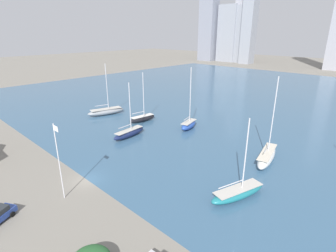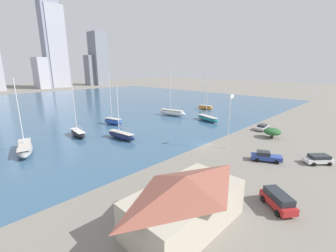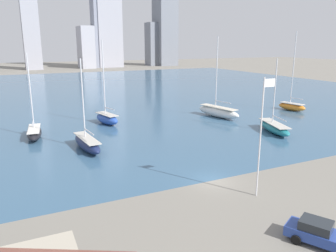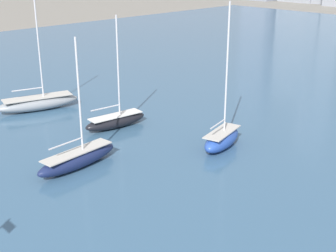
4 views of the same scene
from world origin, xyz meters
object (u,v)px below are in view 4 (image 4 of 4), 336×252
sailboat_gray (38,103)px  sailboat_navy (78,158)px  sailboat_blue (222,138)px  sailboat_black (116,120)px

sailboat_gray → sailboat_navy: bearing=-3.6°
sailboat_blue → sailboat_navy: (-6.17, -12.96, -0.13)m
sailboat_blue → sailboat_navy: sailboat_blue is taller
sailboat_black → sailboat_navy: size_ratio=1.05×
sailboat_blue → sailboat_gray: 24.80m
sailboat_navy → sailboat_gray: bearing=155.7°
sailboat_black → sailboat_navy: 10.76m
sailboat_black → sailboat_gray: size_ratio=0.89×
sailboat_blue → sailboat_black: size_ratio=1.16×
sailboat_blue → sailboat_black: 12.71m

